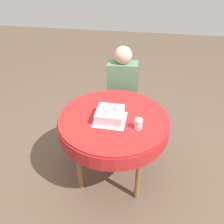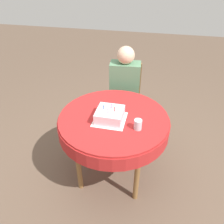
% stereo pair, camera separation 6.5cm
% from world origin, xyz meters
% --- Properties ---
extents(ground_plane, '(12.00, 12.00, 0.00)m').
position_xyz_m(ground_plane, '(0.00, 0.00, 0.00)').
color(ground_plane, brown).
extents(dining_table, '(1.06, 1.06, 0.76)m').
position_xyz_m(dining_table, '(0.00, 0.00, 0.67)').
color(dining_table, '#B22323').
rests_on(dining_table, ground_plane).
extents(chair, '(0.48, 0.48, 0.91)m').
position_xyz_m(chair, '(-0.03, 0.83, 0.50)').
color(chair, brown).
rests_on(chair, ground_plane).
extents(person, '(0.38, 0.33, 1.18)m').
position_xyz_m(person, '(-0.03, 0.74, 0.71)').
color(person, '#DBB293').
rests_on(person, ground_plane).
extents(napkin, '(0.29, 0.29, 0.00)m').
position_xyz_m(napkin, '(-0.02, -0.05, 0.76)').
color(napkin, white).
rests_on(napkin, dining_table).
extents(birthday_cake, '(0.24, 0.24, 0.14)m').
position_xyz_m(birthday_cake, '(-0.02, -0.05, 0.81)').
color(birthday_cake, silver).
rests_on(birthday_cake, dining_table).
extents(drinking_glass, '(0.07, 0.07, 0.09)m').
position_xyz_m(drinking_glass, '(0.24, -0.13, 0.80)').
color(drinking_glass, silver).
rests_on(drinking_glass, dining_table).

